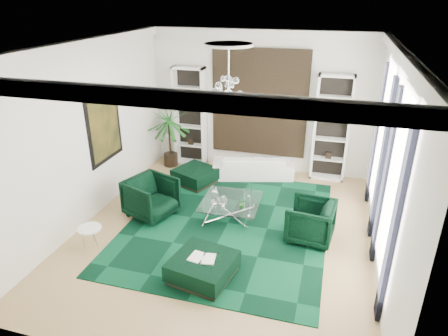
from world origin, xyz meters
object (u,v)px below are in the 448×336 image
(palm, at_px, (169,129))
(armchair_left, at_px, (151,197))
(ottoman_side, at_px, (196,176))
(ottoman_front, at_px, (203,268))
(armchair_right, at_px, (310,221))
(coffee_table, at_px, (231,209))
(sofa, at_px, (253,166))
(side_table, at_px, (91,238))

(palm, bearing_deg, armchair_left, -75.72)
(ottoman_side, bearing_deg, palm, 139.18)
(ottoman_side, height_order, ottoman_front, ottoman_side)
(ottoman_front, distance_m, palm, 5.23)
(armchair_left, height_order, ottoman_side, armchair_left)
(ottoman_side, relative_size, palm, 0.43)
(armchair_left, xyz_separation_m, palm, (-0.70, 2.75, 0.66))
(armchair_right, distance_m, coffee_table, 1.80)
(coffee_table, xyz_separation_m, ottoman_front, (0.05, -2.10, -0.01))
(sofa, relative_size, ottoman_front, 2.11)
(sofa, bearing_deg, ottoman_front, 75.82)
(armchair_right, xyz_separation_m, ottoman_side, (-3.10, 1.80, -0.21))
(sofa, distance_m, armchair_right, 3.18)
(armchair_right, distance_m, ottoman_front, 2.45)
(sofa, xyz_separation_m, coffee_table, (0.00, -2.30, -0.10))
(armchair_right, relative_size, ottoman_side, 0.97)
(sofa, height_order, coffee_table, sofa)
(armchair_right, xyz_separation_m, ottoman_front, (-1.70, -1.75, -0.21))
(sofa, relative_size, ottoman_side, 2.29)
(armchair_right, bearing_deg, side_table, -63.72)
(armchair_right, xyz_separation_m, coffee_table, (-1.75, 0.35, -0.20))
(sofa, distance_m, palm, 2.58)
(armchair_left, relative_size, palm, 0.44)
(palm, bearing_deg, ottoman_side, -40.82)
(coffee_table, height_order, ottoman_front, coffee_table)
(ottoman_front, xyz_separation_m, side_table, (-2.40, 0.25, 0.02))
(armchair_right, relative_size, coffee_table, 0.73)
(armchair_right, bearing_deg, sofa, -140.37)
(sofa, height_order, armchair_right, armchair_right)
(ottoman_side, bearing_deg, armchair_right, -30.14)
(armchair_right, height_order, ottoman_side, armchair_right)
(coffee_table, xyz_separation_m, palm, (-2.45, 2.40, 0.89))
(armchair_right, relative_size, side_table, 1.98)
(armchair_right, bearing_deg, ottoman_front, -37.98)
(armchair_left, xyz_separation_m, coffee_table, (1.75, 0.35, -0.23))
(armchair_right, height_order, side_table, armchair_right)
(coffee_table, distance_m, ottoman_side, 1.98)
(armchair_left, bearing_deg, armchair_right, -69.85)
(ottoman_front, height_order, side_table, side_table)
(coffee_table, bearing_deg, palm, 135.59)
(sofa, distance_m, ottoman_side, 1.60)
(palm, bearing_deg, sofa, -2.34)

